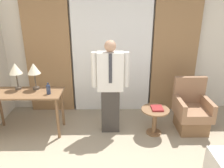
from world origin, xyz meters
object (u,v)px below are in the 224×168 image
object	(u,v)px
armchair	(191,112)
bottle_near_edge	(48,89)
table_lamp_left	(15,70)
book	(157,108)
side_table	(155,117)
table_lamp_right	(34,70)
desk	(26,98)
person	(110,85)

from	to	relation	value
armchair	bottle_near_edge	bearing A→B (deg)	-176.99
table_lamp_left	book	xyz separation A→B (m)	(2.49, -0.24, -0.65)
side_table	armchair	bearing A→B (deg)	12.20
table_lamp_right	bottle_near_edge	distance (m)	0.46
desk	bottle_near_edge	distance (m)	0.49
desk	person	xyz separation A→B (m)	(1.50, 0.02, 0.25)
person	armchair	world-z (taller)	person
desk	table_lamp_left	bearing A→B (deg)	138.01
table_lamp_right	side_table	xyz separation A→B (m)	(2.14, -0.24, -0.82)
person	book	size ratio (longest dim) A/B	7.24
table_lamp_left	book	distance (m)	2.58
desk	table_lamp_right	distance (m)	0.53
side_table	bottle_near_edge	bearing A→B (deg)	179.42
armchair	side_table	bearing A→B (deg)	-167.80
desk	table_lamp_right	bearing A→B (deg)	41.99
table_lamp_left	side_table	distance (m)	2.60
table_lamp_left	armchair	bearing A→B (deg)	-1.59
desk	book	xyz separation A→B (m)	(2.33, -0.09, -0.17)
person	bottle_near_edge	bearing A→B (deg)	-174.74
table_lamp_left	side_table	xyz separation A→B (m)	(2.46, -0.24, -0.82)
desk	table_lamp_left	distance (m)	0.53
desk	armchair	size ratio (longest dim) A/B	1.34
person	armchair	distance (m)	1.61
table_lamp_right	armchair	xyz separation A→B (m)	(2.85, -0.09, -0.81)
table_lamp_left	table_lamp_right	world-z (taller)	same
desk	book	distance (m)	2.33
table_lamp_right	side_table	size ratio (longest dim) A/B	0.98
table_lamp_left	side_table	bearing A→B (deg)	-5.62
side_table	table_lamp_left	bearing A→B (deg)	174.38
desk	person	bearing A→B (deg)	0.72
person	side_table	bearing A→B (deg)	-8.31
table_lamp_right	person	bearing A→B (deg)	-5.36
side_table	book	bearing A→B (deg)	12.69
desk	book	world-z (taller)	desk
person	desk	bearing A→B (deg)	-179.28
table_lamp_right	person	size ratio (longest dim) A/B	0.29
bottle_near_edge	person	xyz separation A→B (m)	(1.06, 0.10, 0.04)
armchair	book	world-z (taller)	armchair
table_lamp_right	bottle_near_edge	world-z (taller)	table_lamp_right
person	side_table	world-z (taller)	person
bottle_near_edge	book	size ratio (longest dim) A/B	0.87
bottle_near_edge	armchair	bearing A→B (deg)	3.01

